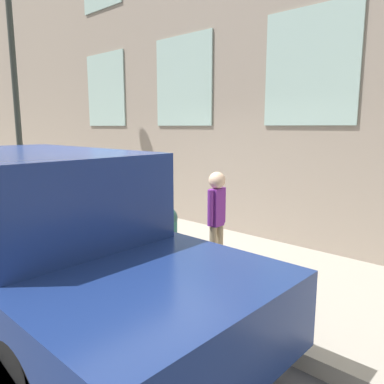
{
  "coord_description": "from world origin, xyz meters",
  "views": [
    {
      "loc": [
        -2.69,
        -3.85,
        2.02
      ],
      "look_at": [
        0.63,
        -0.76,
        1.22
      ],
      "focal_mm": 35.0,
      "sensor_mm": 36.0,
      "label": 1
    }
  ],
  "objects_px": {
    "street_lamp": "(11,40)",
    "person": "(217,213)",
    "fire_hydrant": "(167,240)",
    "parked_car_navy_near": "(32,228)"
  },
  "relations": [
    {
      "from": "fire_hydrant",
      "to": "person",
      "type": "xyz_separation_m",
      "value": [
        0.45,
        -0.43,
        0.34
      ]
    },
    {
      "from": "person",
      "to": "fire_hydrant",
      "type": "bearing_deg",
      "value": 15.78
    },
    {
      "from": "parked_car_navy_near",
      "to": "fire_hydrant",
      "type": "bearing_deg",
      "value": -16.56
    },
    {
      "from": "person",
      "to": "street_lamp",
      "type": "xyz_separation_m",
      "value": [
        -0.2,
        5.22,
        2.8
      ]
    },
    {
      "from": "street_lamp",
      "to": "person",
      "type": "bearing_deg",
      "value": -87.76
    },
    {
      "from": "parked_car_navy_near",
      "to": "street_lamp",
      "type": "distance_m",
      "value": 5.44
    },
    {
      "from": "fire_hydrant",
      "to": "street_lamp",
      "type": "bearing_deg",
      "value": 87.1
    },
    {
      "from": "parked_car_navy_near",
      "to": "street_lamp",
      "type": "bearing_deg",
      "value": 68.26
    },
    {
      "from": "parked_car_navy_near",
      "to": "street_lamp",
      "type": "relative_size",
      "value": 0.92
    },
    {
      "from": "person",
      "to": "parked_car_navy_near",
      "type": "height_order",
      "value": "parked_car_navy_near"
    }
  ]
}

